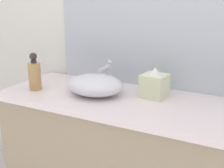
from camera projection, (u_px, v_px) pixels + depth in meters
name	position (u px, v px, depth m)	size (l,w,h in m)	color
bathroom_wall_rear	(157.00, 13.00, 1.69)	(6.00, 0.06, 2.60)	silver
vanity_counter	(130.00, 165.00, 1.68)	(1.56, 0.56, 0.85)	gray
wall_mirror_panel	(152.00, 8.00, 1.65)	(1.26, 0.01, 0.97)	#B2BCC6
sink_basin	(95.00, 85.00, 1.62)	(0.34, 0.28, 0.12)	silver
faucet	(107.00, 72.00, 1.74)	(0.03, 0.15, 0.17)	silver
soap_dispenser	(35.00, 74.00, 1.70)	(0.07, 0.07, 0.23)	#AE864F
tissue_box	(154.00, 84.00, 1.58)	(0.15, 0.15, 0.17)	beige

